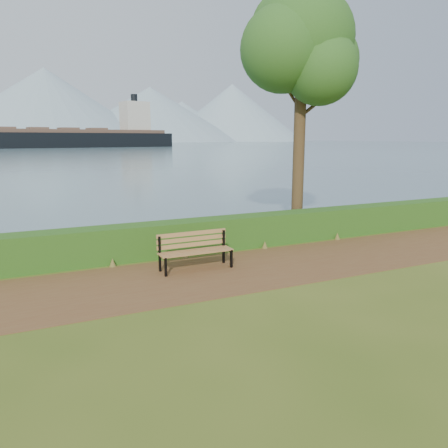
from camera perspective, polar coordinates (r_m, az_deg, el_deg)
ground at (r=11.54m, az=3.60°, el=-6.32°), size 140.00×140.00×0.00m
path at (r=11.79m, az=2.90°, el=-5.91°), size 40.00×3.40×0.01m
hedge at (r=13.67m, az=-1.59°, el=-1.36°), size 32.00×0.85×1.00m
water at (r=269.72m, az=-24.25°, el=9.47°), size 700.00×510.00×0.00m
mountains at (r=416.42m, az=-26.28°, el=13.39°), size 585.00×190.00×70.00m
bench at (r=11.71m, az=-3.87°, el=-3.14°), size 1.99×0.60×1.00m
tree at (r=16.26m, az=10.18°, el=21.97°), size 4.56×3.76×8.82m
cargo_ship at (r=173.49m, az=-17.94°, el=10.60°), size 74.57×23.58×22.36m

